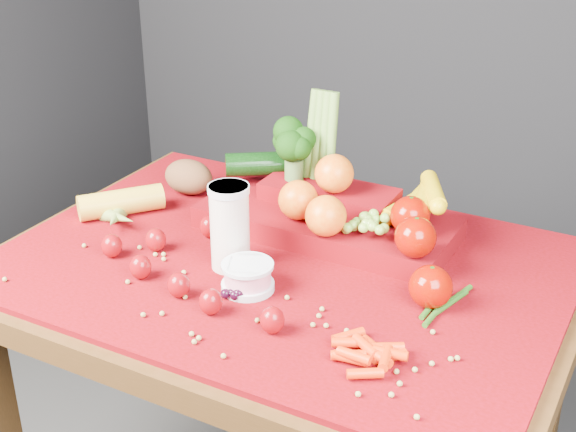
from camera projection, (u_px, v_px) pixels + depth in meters
The scene contains 12 objects.
table at pixel (283, 309), 1.58m from camera, with size 1.10×0.80×0.75m.
red_cloth at pixel (283, 264), 1.54m from camera, with size 1.05×0.75×0.01m, color maroon.
milk_glass at pixel (230, 224), 1.48m from camera, with size 0.08×0.08×0.17m.
yogurt_bowl at pixel (248, 276), 1.43m from camera, with size 0.10×0.10×0.05m.
strawberry_scatter at pixel (181, 266), 1.47m from camera, with size 0.44×0.28×0.05m.
dark_grape_cluster at pixel (237, 289), 1.42m from camera, with size 0.06×0.05×0.03m, color black, non-canonical shape.
soybean_scatter at pixel (227, 309), 1.38m from camera, with size 0.84×0.24×0.01m, color #A69447, non-canonical shape.
corn_ear at pixel (118, 212), 1.68m from camera, with size 0.25×0.26×0.06m.
potato at pixel (189, 177), 1.81m from camera, with size 0.12×0.08×0.08m, color brown.
baby_carrot_pile at pixel (367, 353), 1.24m from camera, with size 0.17×0.17×0.03m, color red, non-canonical shape.
green_bean_pile at pixel (442, 304), 1.39m from camera, with size 0.14×0.12×0.01m, color #205112, non-canonical shape.
produce_mound at pixel (337, 207), 1.61m from camera, with size 0.59×0.39×0.27m.
Camera 1 is at (0.65, -1.18, 1.51)m, focal length 50.00 mm.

